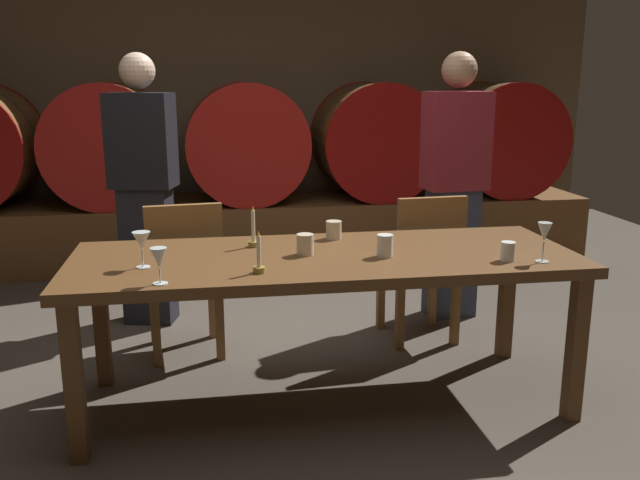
# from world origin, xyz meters

# --- Properties ---
(ground_plane) EXTENTS (8.28, 8.28, 0.00)m
(ground_plane) POSITION_xyz_m (0.00, 0.00, 0.00)
(ground_plane) COLOR #4C443A
(back_wall) EXTENTS (6.37, 0.24, 2.86)m
(back_wall) POSITION_xyz_m (0.00, 3.13, 1.43)
(back_wall) COLOR brown
(back_wall) RESTS_ON ground
(barrel_shelf) EXTENTS (5.73, 0.90, 0.51)m
(barrel_shelf) POSITION_xyz_m (0.00, 2.58, 0.26)
(barrel_shelf) COLOR brown
(barrel_shelf) RESTS_ON ground
(wine_barrel_left) EXTENTS (0.98, 0.85, 0.98)m
(wine_barrel_left) POSITION_xyz_m (-1.11, 2.58, 0.99)
(wine_barrel_left) COLOR brown
(wine_barrel_left) RESTS_ON barrel_shelf
(wine_barrel_center) EXTENTS (0.98, 0.85, 0.98)m
(wine_barrel_center) POSITION_xyz_m (-0.02, 2.58, 0.99)
(wine_barrel_center) COLOR brown
(wine_barrel_center) RESTS_ON barrel_shelf
(wine_barrel_right) EXTENTS (0.98, 0.85, 0.98)m
(wine_barrel_right) POSITION_xyz_m (1.07, 2.58, 0.99)
(wine_barrel_right) COLOR brown
(wine_barrel_right) RESTS_ON barrel_shelf
(wine_barrel_far_right) EXTENTS (0.98, 0.85, 0.98)m
(wine_barrel_far_right) POSITION_xyz_m (2.19, 2.58, 0.99)
(wine_barrel_far_right) COLOR #513319
(wine_barrel_far_right) RESTS_ON barrel_shelf
(dining_table) EXTENTS (2.30, 0.85, 0.73)m
(dining_table) POSITION_xyz_m (0.18, -0.15, 0.66)
(dining_table) COLOR brown
(dining_table) RESTS_ON ground
(chair_left) EXTENTS (0.44, 0.44, 0.88)m
(chair_left) POSITION_xyz_m (-0.49, 0.51, 0.49)
(chair_left) COLOR brown
(chair_left) RESTS_ON ground
(chair_right) EXTENTS (0.43, 0.43, 0.88)m
(chair_right) POSITION_xyz_m (0.87, 0.51, 0.49)
(chair_right) COLOR brown
(chair_right) RESTS_ON ground
(guest_left) EXTENTS (0.43, 0.32, 1.66)m
(guest_left) POSITION_xyz_m (-0.73, 1.12, 0.85)
(guest_left) COLOR black
(guest_left) RESTS_ON ground
(guest_right) EXTENTS (0.40, 0.27, 1.67)m
(guest_right) POSITION_xyz_m (1.19, 0.93, 0.86)
(guest_right) COLOR #33384C
(guest_right) RESTS_ON ground
(candle_left) EXTENTS (0.05, 0.05, 0.18)m
(candle_left) POSITION_xyz_m (-0.14, -0.40, 0.78)
(candle_left) COLOR olive
(candle_left) RESTS_ON dining_table
(candle_right) EXTENTS (0.05, 0.05, 0.20)m
(candle_right) POSITION_xyz_m (-0.14, 0.05, 0.79)
(candle_right) COLOR olive
(candle_right) RESTS_ON dining_table
(wine_glass_left) EXTENTS (0.08, 0.08, 0.16)m
(wine_glass_left) POSITION_xyz_m (-0.62, -0.24, 0.85)
(wine_glass_left) COLOR white
(wine_glass_left) RESTS_ON dining_table
(wine_glass_center) EXTENTS (0.07, 0.07, 0.15)m
(wine_glass_center) POSITION_xyz_m (-0.54, -0.49, 0.83)
(wine_glass_center) COLOR silver
(wine_glass_center) RESTS_ON dining_table
(wine_glass_right) EXTENTS (0.06, 0.06, 0.18)m
(wine_glass_right) POSITION_xyz_m (1.10, -0.43, 0.86)
(wine_glass_right) COLOR silver
(wine_glass_right) RESTS_ON dining_table
(cup_far_left) EXTENTS (0.08, 0.08, 0.10)m
(cup_far_left) POSITION_xyz_m (0.09, -0.14, 0.78)
(cup_far_left) COLOR beige
(cup_far_left) RESTS_ON dining_table
(cup_center_left) EXTENTS (0.08, 0.08, 0.09)m
(cup_center_left) POSITION_xyz_m (0.27, 0.15, 0.78)
(cup_center_left) COLOR beige
(cup_center_left) RESTS_ON dining_table
(cup_center_right) EXTENTS (0.07, 0.07, 0.10)m
(cup_center_right) POSITION_xyz_m (0.44, -0.23, 0.78)
(cup_center_right) COLOR white
(cup_center_right) RESTS_ON dining_table
(cup_far_right) EXTENTS (0.06, 0.06, 0.09)m
(cup_far_right) POSITION_xyz_m (0.95, -0.39, 0.77)
(cup_far_right) COLOR white
(cup_far_right) RESTS_ON dining_table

